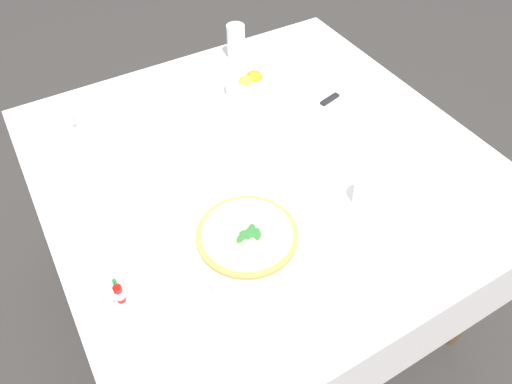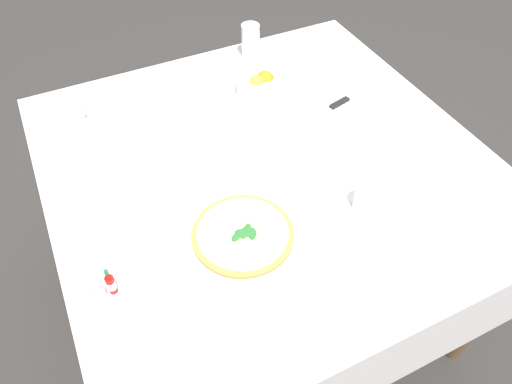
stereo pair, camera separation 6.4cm
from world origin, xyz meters
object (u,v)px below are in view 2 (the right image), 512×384
Objects in this scene: pizza_plate at (243,237)px; hot_sauce_bottle at (111,283)px; coffee_cup_far_left at (368,200)px; citrus_bowl at (260,85)px; salt_shaker at (123,277)px; water_glass_back_corner at (251,43)px; pizza at (243,234)px; napkin_folded at (349,101)px; coffee_cup_far_right at (88,103)px; dinner_knife at (350,97)px; pepper_shaker at (100,293)px; menu_card at (168,371)px.

hot_sauce_bottle reaches higher than pizza_plate.
coffee_cup_far_left is at bearing -7.99° from pizza_plate.
citrus_bowl reaches higher than salt_shaker.
water_glass_back_corner is 1.02m from hot_sauce_bottle.
pizza reaches higher than napkin_folded.
water_glass_back_corner is at bearing 72.63° from citrus_bowl.
coffee_cup_far_left is 1.07× the size of water_glass_back_corner.
pizza is at bearing -71.69° from coffee_cup_far_right.
dinner_knife is at bearing -37.88° from citrus_bowl.
pepper_shaker is at bearing -160.35° from salt_shaker.
citrus_bowl is (-0.23, 0.18, 0.02)m from napkin_folded.
coffee_cup_far_left is 0.67× the size of dinner_knife.
pepper_shaker is (-0.66, -0.55, -0.00)m from citrus_bowl.
pizza_plate is 0.84m from water_glass_back_corner.
coffee_cup_far_right is 0.55m from citrus_bowl.
coffee_cup_far_right is 0.69m from hot_sauce_bottle.
hot_sauce_bottle is at bearing -98.13° from coffee_cup_far_right.
pizza_plate is at bearing -1.41° from salt_shaker.
coffee_cup_far_right is at bearing 144.80° from napkin_folded.
citrus_bowl is 1.81× the size of hot_sauce_bottle.
napkin_folded is 1.25× the size of dinner_knife.
pizza is at bearing 0.44° from hot_sauce_bottle.
coffee_cup_far_left is (0.33, -0.05, 0.01)m from pizza.
dinner_knife is 0.30m from citrus_bowl.
menu_card is (-0.58, -0.78, 0.00)m from citrus_bowl.
napkin_folded is (0.54, 0.35, -0.01)m from pizza.
salt_shaker is at bearing -169.52° from napkin_folded.
dinner_knife is at bearing 62.28° from coffee_cup_far_left.
water_glass_back_corner reaches higher than hot_sauce_bottle.
pizza is 1.93× the size of coffee_cup_far_left.
coffee_cup_far_left is (0.56, -0.73, 0.00)m from coffee_cup_far_right.
water_glass_back_corner is (0.37, 0.75, 0.04)m from pizza_plate.
hot_sauce_bottle is 1.48× the size of pepper_shaker.
citrus_bowl is (0.31, 0.54, 0.00)m from pizza.
pizza_plate is at bearing -119.92° from citrus_bowl.
coffee_cup_far_right is (-0.23, 0.68, 0.02)m from pizza_plate.
pizza_plate is 3.84× the size of hot_sauce_bottle.
menu_card is at bearing -138.03° from pizza_plate.
salt_shaker is (-0.84, -0.34, 0.02)m from napkin_folded.
menu_card reaches higher than salt_shaker.
menu_card is (0.02, -0.25, 0.00)m from salt_shaker.
coffee_cup_far_left is at bearing -129.36° from napkin_folded.
salt_shaker is (0.03, 0.01, -0.01)m from hot_sauce_bottle.
coffee_cup_far_left reaches higher than pizza.
citrus_bowl reaches higher than pizza.
napkin_folded is (0.54, 0.35, -0.00)m from pizza_plate.
menu_card is at bearing -70.97° from pepper_shaker.
salt_shaker reaches higher than dinner_knife.
coffee_cup_far_right is 0.54× the size of napkin_folded.
hot_sauce_bottle is (-0.32, -0.00, 0.02)m from pizza_plate.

